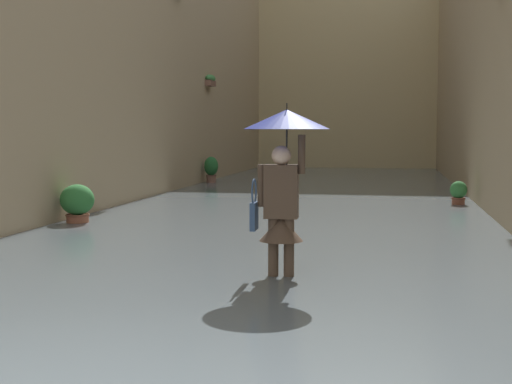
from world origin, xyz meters
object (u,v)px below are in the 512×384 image
potted_plant_near_right (77,204)px  potted_plant_near_left (458,194)px  person_wading (284,162)px  potted_plant_far_right (211,170)px

potted_plant_near_right → potted_plant_near_left: 8.42m
person_wading → potted_plant_near_right: bearing=-42.9°
potted_plant_near_right → potted_plant_near_left: size_ratio=1.25×
potted_plant_far_right → potted_plant_near_left: bearing=142.2°
person_wading → potted_plant_near_left: bearing=-107.3°
potted_plant_far_right → person_wading: bearing=107.5°
person_wading → potted_plant_near_left: 9.11m
potted_plant_near_left → potted_plant_near_right: bearing=32.8°
person_wading → potted_plant_far_right: 14.88m
potted_plant_near_right → potted_plant_near_left: bearing=-147.2°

